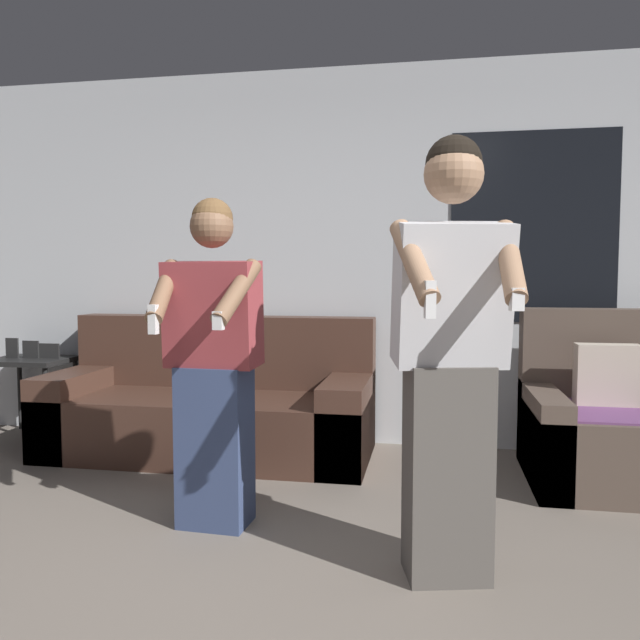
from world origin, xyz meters
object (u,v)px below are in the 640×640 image
(side_table, at_px, (32,368))
(person_left, at_px, (213,364))
(armchair, at_px, (606,427))
(person_right, at_px, (450,357))
(couch, at_px, (212,408))

(side_table, relative_size, person_left, 0.47)
(armchair, relative_size, person_right, 0.57)
(armchair, distance_m, person_right, 1.77)
(couch, bearing_deg, person_right, -44.73)
(armchair, height_order, side_table, armchair)
(couch, bearing_deg, side_table, 173.46)
(side_table, distance_m, person_left, 2.40)
(side_table, distance_m, person_right, 3.52)
(armchair, xyz_separation_m, person_left, (-2.06, -1.04, 0.47))
(couch, relative_size, side_table, 2.92)
(side_table, relative_size, person_right, 0.43)
(person_right, bearing_deg, armchair, 55.48)
(armchair, relative_size, person_left, 0.64)
(side_table, xyz_separation_m, person_left, (1.95, -1.37, 0.28))
(couch, distance_m, person_left, 1.37)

